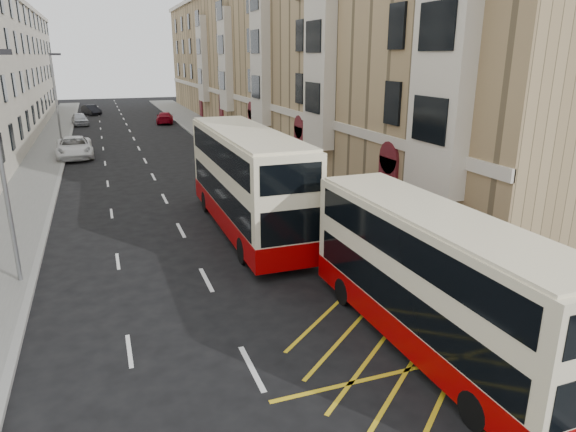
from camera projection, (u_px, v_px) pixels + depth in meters
name	position (u px, v px, depth m)	size (l,w,h in m)	color
pavement_right	(257.00, 162.00, 39.52)	(4.00, 120.00, 0.15)	slate
pavement_left	(36.00, 178.00, 34.42)	(3.00, 120.00, 0.15)	slate
kerb_right	(231.00, 164.00, 38.86)	(0.25, 120.00, 0.15)	gray
kerb_left	(60.00, 176.00, 34.92)	(0.25, 120.00, 0.15)	gray
road_markings	(135.00, 140.00, 50.35)	(10.00, 110.00, 0.01)	silver
terrace_right	(276.00, 60.00, 53.33)	(10.75, 79.00, 15.25)	tan
guard_railing	(418.00, 279.00, 16.99)	(0.06, 6.56, 1.01)	red
street_lamp_near	(2.00, 158.00, 17.31)	(0.93, 0.18, 8.00)	slate
street_lamp_far	(56.00, 96.00, 44.19)	(0.93, 0.18, 8.00)	slate
double_decker_front	(432.00, 281.00, 14.05)	(2.42, 10.05, 3.99)	beige
double_decker_rear	(247.00, 181.00, 23.61)	(2.80, 11.94, 4.75)	beige
pedestrian_mid	(474.00, 286.00, 16.15)	(0.84, 0.65, 1.72)	black
pedestrian_far	(393.00, 255.00, 18.52)	(1.07, 0.44, 1.82)	black
white_van	(74.00, 147.00, 41.56)	(2.76, 5.98, 1.66)	white
car_silver	(80.00, 119.00, 60.87)	(1.73, 4.31, 1.47)	#AEB1B6
car_dark	(91.00, 110.00, 71.60)	(1.45, 4.15, 1.37)	black
car_red	(165.00, 118.00, 62.59)	(1.94, 4.76, 1.38)	#8F0010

